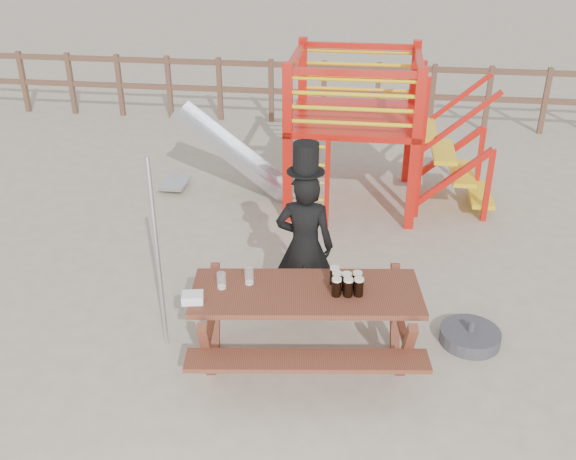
% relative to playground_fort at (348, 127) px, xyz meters
% --- Properties ---
extents(ground, '(60.00, 60.00, 0.00)m').
position_rel_playground_fort_xyz_m(ground, '(-0.12, -3.58, -1.07)').
color(ground, '#B5A58D').
rests_on(ground, ground).
extents(back_fence, '(15.09, 0.09, 1.20)m').
position_rel_playground_fort_xyz_m(back_fence, '(-0.12, 3.42, -0.34)').
color(back_fence, brown).
rests_on(back_fence, ground).
extents(playground_fort, '(4.71, 1.84, 2.10)m').
position_rel_playground_fort_xyz_m(playground_fort, '(0.00, 0.00, 0.00)').
color(playground_fort, red).
rests_on(playground_fort, ground).
extents(picnic_table, '(2.18, 1.64, 0.78)m').
position_rel_playground_fort_xyz_m(picnic_table, '(-0.15, -3.70, -0.58)').
color(picnic_table, brown).
rests_on(picnic_table, ground).
extents(man_with_hat, '(0.58, 0.39, 1.86)m').
position_rel_playground_fort_xyz_m(man_with_hat, '(-0.25, -2.92, -0.24)').
color(man_with_hat, black).
rests_on(man_with_hat, ground).
extents(metal_pole, '(0.04, 0.04, 1.92)m').
position_rel_playground_fort_xyz_m(metal_pole, '(-1.51, -3.61, -0.11)').
color(metal_pole, '#B2B2B7').
rests_on(metal_pole, ground).
extents(parasol_base, '(0.58, 0.58, 0.25)m').
position_rel_playground_fort_xyz_m(parasol_base, '(1.40, -3.19, -1.00)').
color(parasol_base, '#3D3C42').
rests_on(parasol_base, ground).
extents(paper_bag, '(0.21, 0.17, 0.08)m').
position_rel_playground_fort_xyz_m(paper_bag, '(-1.09, -4.01, -0.25)').
color(paper_bag, white).
rests_on(paper_bag, picnic_table).
extents(stout_pints, '(0.31, 0.27, 0.17)m').
position_rel_playground_fort_xyz_m(stout_pints, '(0.19, -3.66, -0.20)').
color(stout_pints, black).
rests_on(stout_pints, picnic_table).
extents(empty_glasses, '(0.31, 0.19, 0.15)m').
position_rel_playground_fort_xyz_m(empty_glasses, '(-0.78, -3.71, -0.22)').
color(empty_glasses, silver).
rests_on(empty_glasses, picnic_table).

